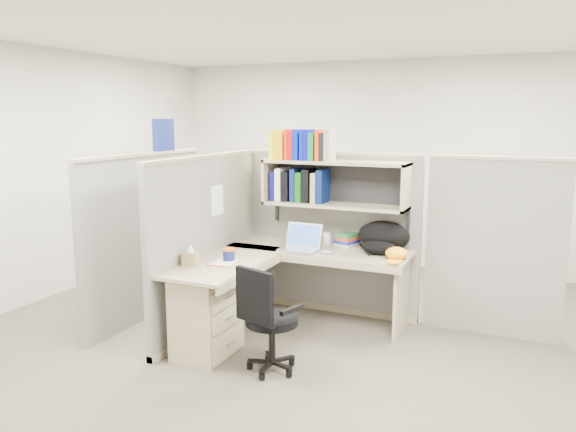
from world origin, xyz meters
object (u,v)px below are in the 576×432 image
at_px(laptop, 299,238).
at_px(task_chair, 269,336).
at_px(desk, 239,298).
at_px(backpack, 382,237).
at_px(snack_canister, 229,254).

distance_m(laptop, task_chair, 1.19).
height_order(desk, backpack, backpack).
height_order(backpack, task_chair, backpack).
bearing_deg(desk, task_chair, -37.97).
height_order(desk, laptop, laptop).
distance_m(desk, task_chair, 0.60).
bearing_deg(backpack, task_chair, -123.70).
relative_size(backpack, snack_canister, 4.48).
xyz_separation_m(backpack, task_chair, (-0.54, -1.28, -0.57)).
bearing_deg(laptop, backpack, 20.37).
relative_size(desk, snack_canister, 16.03).
xyz_separation_m(laptop, backpack, (0.73, 0.25, 0.02)).
bearing_deg(task_chair, snack_canister, 143.08).
bearing_deg(task_chair, laptop, 100.25).
xyz_separation_m(desk, backpack, (1.00, 0.93, 0.44)).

